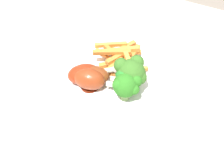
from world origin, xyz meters
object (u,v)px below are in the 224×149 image
chicken_drumstick_near (96,76)px  dinner_plate (112,82)px  broccoli_floret_back (126,76)px  chicken_drumstick_far (91,80)px  broccoli_floret_front (131,73)px  carrot_fries_pile (120,57)px  broccoli_floret_middle (126,85)px  dining_table (132,100)px  chicken_drumstick_extra (86,74)px

chicken_drumstick_near → dinner_plate: bearing=32.8°
broccoli_floret_back → chicken_drumstick_far: broccoli_floret_back is taller
broccoli_floret_front → chicken_drumstick_near: 0.08m
chicken_drumstick_far → chicken_drumstick_near: bearing=84.9°
dinner_plate → carrot_fries_pile: 0.07m
broccoli_floret_front → broccoli_floret_middle: 0.03m
dinner_plate → broccoli_floret_back: bearing=-12.9°
dining_table → broccoli_floret_middle: size_ratio=17.68×
chicken_drumstick_near → broccoli_floret_middle: bearing=-8.0°
dinner_plate → carrot_fries_pile: carrot_fries_pile is taller
broccoli_floret_back → chicken_drumstick_extra: (-0.09, -0.02, -0.02)m
dinner_plate → broccoli_floret_middle: 0.07m
broccoli_floret_front → dining_table: bearing=99.7°
dining_table → chicken_drumstick_extra: chicken_drumstick_extra is taller
dinner_plate → chicken_drumstick_near: (-0.03, -0.02, 0.03)m
dining_table → dinner_plate: 0.13m
dining_table → broccoli_floret_middle: (0.01, -0.08, 0.16)m
carrot_fries_pile → chicken_drumstick_far: 0.10m
broccoli_floret_front → broccoli_floret_back: broccoli_floret_front is taller
dining_table → broccoli_floret_back: broccoli_floret_back is taller
dining_table → broccoli_floret_middle: broccoli_floret_middle is taller
broccoli_floret_middle → dinner_plate: bearing=147.4°
broccoli_floret_middle → carrot_fries_pile: 0.11m
dining_table → carrot_fries_pile: size_ratio=8.08×
chicken_drumstick_extra → carrot_fries_pile: bearing=64.0°
dining_table → broccoli_floret_back: (0.00, -0.06, 0.16)m
broccoli_floret_front → carrot_fries_pile: broccoli_floret_front is taller
broccoli_floret_back → chicken_drumstick_near: size_ratio=0.52×
dining_table → chicken_drumstick_near: (-0.07, -0.07, 0.14)m
dinner_plate → chicken_drumstick_near: bearing=-147.2°
carrot_fries_pile → chicken_drumstick_far: (-0.02, -0.10, 0.01)m
broccoli_floret_front → chicken_drumstick_far: (-0.08, -0.04, -0.02)m
dinner_plate → chicken_drumstick_near: 0.04m
broccoli_floret_back → broccoli_floret_middle: bearing=-68.7°
dining_table → broccoli_floret_back: bearing=-87.4°
broccoli_floret_back → dinner_plate: bearing=167.1°
broccoli_floret_middle → carrot_fries_pile: broccoli_floret_middle is taller
broccoli_floret_back → dining_table: bearing=92.6°
chicken_drumstick_far → dining_table: bearing=52.1°
dinner_plate → chicken_drumstick_far: 0.06m
broccoli_floret_back → chicken_drumstick_extra: 0.10m
broccoli_floret_front → broccoli_floret_middle: broccoli_floret_front is taller
carrot_fries_pile → chicken_drumstick_near: bearing=-104.0°
carrot_fries_pile → chicken_drumstick_far: size_ratio=1.20×
broccoli_floret_front → broccoli_floret_middle: size_ratio=1.16×
carrot_fries_pile → chicken_drumstick_near: same height
broccoli_floret_middle → chicken_drumstick_near: 0.08m
chicken_drumstick_near → chicken_drumstick_extra: chicken_drumstick_extra is taller
dinner_plate → chicken_drumstick_near: size_ratio=2.18×
dining_table → carrot_fries_pile: 0.14m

